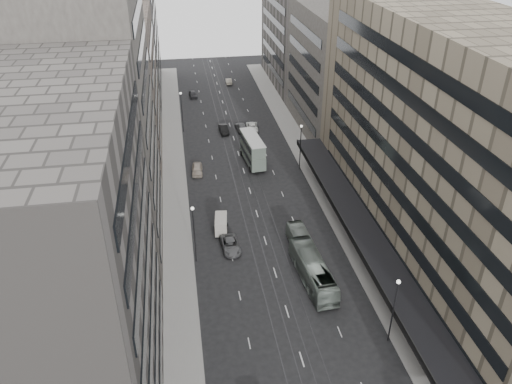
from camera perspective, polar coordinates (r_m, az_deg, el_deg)
ground at (r=58.11m, az=3.79°, el=-14.13°), size 220.00×220.00×0.00m
sidewalk_right at (r=90.50m, az=6.01°, el=3.49°), size 4.00×125.00×0.15m
sidewalk_left at (r=87.69m, az=-9.34°, el=2.32°), size 4.00×125.00×0.15m
department_store at (r=63.26m, az=21.95°, el=4.04°), size 19.20×60.00×30.00m
building_right_mid at (r=101.72m, az=9.59°, el=13.54°), size 15.00×28.00×24.00m
building_right_far at (r=129.11m, az=5.42°, el=18.26°), size 15.00×32.00×28.00m
building_left_a at (r=42.64m, az=-22.63°, el=-9.42°), size 15.00×28.00×30.00m
building_left_b at (r=64.73m, az=-18.69°, el=7.26°), size 15.00×26.00×34.00m
building_left_c at (r=91.38m, az=-16.18°, el=11.18°), size 15.00×28.00×25.00m
building_left_d at (r=122.68m, az=-14.97°, el=16.79°), size 15.00×38.00×28.00m
lamp_right_near at (r=53.85m, az=15.55°, el=-12.21°), size 0.44×0.44×8.32m
lamp_right_far at (r=85.56m, az=5.12°, el=5.71°), size 0.44×0.44×8.32m
lamp_left_near at (r=63.11m, az=-7.12°, el=-4.11°), size 0.44×0.44×8.32m
lamp_left_far at (r=101.61m, az=-8.49°, el=9.56°), size 0.44×0.44×8.32m
bus_near at (r=62.06m, az=6.52°, el=-8.89°), size 3.48×11.71×3.22m
bus_far at (r=66.33m, az=5.46°, el=-6.19°), size 2.76×9.71×2.67m
double_decker at (r=88.47m, az=-0.41°, el=4.91°), size 3.52×9.34×5.00m
panel_van at (r=70.58m, az=-4.01°, el=-3.65°), size 2.20×3.91×2.35m
sedan_2 at (r=67.41m, az=-2.93°, el=-6.08°), size 2.57×5.04×1.36m
sedan_4 at (r=86.42m, az=-6.73°, el=2.60°), size 2.07×4.60×1.53m
sedan_5 at (r=101.90m, az=-3.71°, el=7.18°), size 1.81×4.58×1.48m
sedan_6 at (r=103.29m, az=-0.46°, el=7.55°), size 2.80×5.22×1.39m
sedan_7 at (r=102.79m, az=-1.70°, el=7.44°), size 2.39×5.14×1.45m
sedan_8 at (r=122.33m, az=-7.20°, el=11.01°), size 2.00×4.34×1.44m
sedan_9 at (r=131.36m, az=-3.14°, el=12.54°), size 1.51×4.12×1.35m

